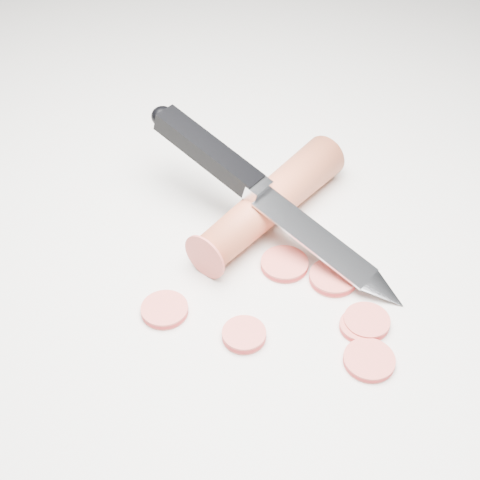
# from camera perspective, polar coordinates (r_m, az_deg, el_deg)

# --- Properties ---
(ground) EXTENTS (2.40, 2.40, 0.00)m
(ground) POSITION_cam_1_polar(r_m,az_deg,el_deg) (0.57, 4.39, -1.83)
(ground) COLOR silver
(ground) RESTS_ON ground
(carrot) EXTENTS (0.12, 0.17, 0.04)m
(carrot) POSITION_cam_1_polar(r_m,az_deg,el_deg) (0.59, 2.63, 3.28)
(carrot) COLOR #C3502F
(carrot) RESTS_ON ground
(carrot_slice_0) EXTENTS (0.04, 0.04, 0.01)m
(carrot_slice_0) POSITION_cam_1_polar(r_m,az_deg,el_deg) (0.53, -6.45, -5.93)
(carrot_slice_0) COLOR #D14B40
(carrot_slice_0) RESTS_ON ground
(carrot_slice_1) EXTENTS (0.04, 0.04, 0.01)m
(carrot_slice_1) POSITION_cam_1_polar(r_m,az_deg,el_deg) (0.55, 7.96, -3.20)
(carrot_slice_1) COLOR #D14B40
(carrot_slice_1) RESTS_ON ground
(carrot_slice_2) EXTENTS (0.03, 0.03, 0.01)m
(carrot_slice_2) POSITION_cam_1_polar(r_m,az_deg,el_deg) (0.52, 10.21, -7.25)
(carrot_slice_2) COLOR #D14B40
(carrot_slice_2) RESTS_ON ground
(carrot_slice_3) EXTENTS (0.04, 0.04, 0.01)m
(carrot_slice_3) POSITION_cam_1_polar(r_m,az_deg,el_deg) (0.52, 10.75, -6.86)
(carrot_slice_3) COLOR #D14B40
(carrot_slice_3) RESTS_ON ground
(carrot_slice_4) EXTENTS (0.04, 0.04, 0.01)m
(carrot_slice_4) POSITION_cam_1_polar(r_m,az_deg,el_deg) (0.50, 10.96, -10.04)
(carrot_slice_4) COLOR #D14B40
(carrot_slice_4) RESTS_ON ground
(carrot_slice_5) EXTENTS (0.04, 0.04, 0.01)m
(carrot_slice_5) POSITION_cam_1_polar(r_m,az_deg,el_deg) (0.56, 3.82, -2.07)
(carrot_slice_5) COLOR #D14B40
(carrot_slice_5) RESTS_ON ground
(carrot_slice_6) EXTENTS (0.03, 0.03, 0.01)m
(carrot_slice_6) POSITION_cam_1_polar(r_m,az_deg,el_deg) (0.51, 0.35, -8.09)
(carrot_slice_6) COLOR #D14B40
(carrot_slice_6) RESTS_ON ground
(kitchen_knife) EXTENTS (0.25, 0.16, 0.08)m
(kitchen_knife) POSITION_cam_1_polar(r_m,az_deg,el_deg) (0.56, 2.76, 3.65)
(kitchen_knife) COLOR silver
(kitchen_knife) RESTS_ON ground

